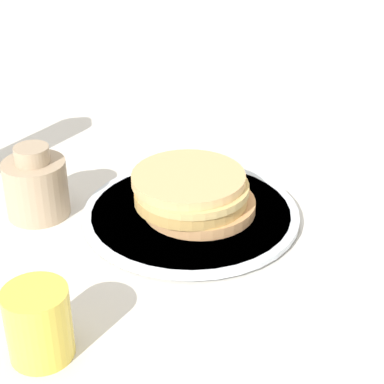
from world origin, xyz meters
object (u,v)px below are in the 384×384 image
plate (192,213)px  pancake_stack (193,193)px  cream_jug (36,186)px

plate → pancake_stack: size_ratio=1.78×
plate → pancake_stack: (0.00, -0.00, 0.03)m
pancake_stack → cream_jug: 0.21m
plate → cream_jug: bearing=131.0°
plate → cream_jug: cream_jug is taller
plate → cream_jug: size_ratio=2.90×
pancake_stack → cream_jug: cream_jug is taller
plate → pancake_stack: 0.03m
plate → cream_jug: (-0.14, 0.16, 0.04)m
cream_jug → pancake_stack: bearing=-49.1°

